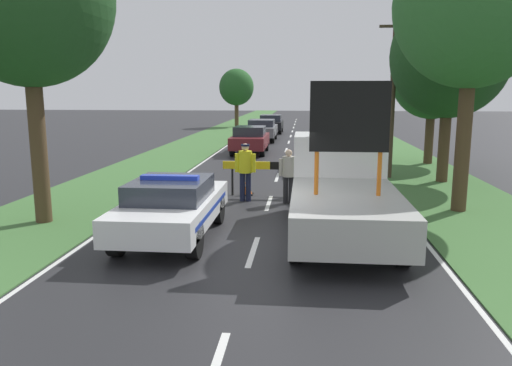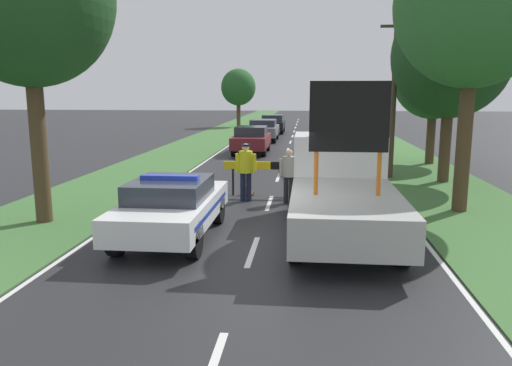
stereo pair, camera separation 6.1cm
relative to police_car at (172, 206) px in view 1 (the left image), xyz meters
name	(u,v)px [view 1 (the left image)]	position (x,y,z in m)	size (l,w,h in m)	color
ground_plane	(254,247)	(1.93, -0.54, -0.75)	(160.00, 160.00, 0.00)	#28282B
lane_markings	(287,149)	(1.93, 18.48, -0.74)	(7.63, 68.94, 0.01)	silver
grass_verge_left	(194,146)	(-3.86, 19.46, -0.73)	(3.85, 120.00, 0.03)	#427038
grass_verge_right	(384,148)	(7.72, 19.46, -0.73)	(3.85, 120.00, 0.03)	#427038
police_car	(172,206)	(0.00, 0.00, 0.00)	(1.86, 4.51, 1.48)	white
work_truck	(342,188)	(3.87, 0.88, 0.33)	(2.30, 5.92, 3.52)	white
road_barrier	(270,168)	(1.89, 4.89, 0.17)	(3.04, 0.08, 1.11)	black
police_officer	(245,167)	(1.19, 4.08, 0.31)	(0.64, 0.40, 1.77)	#191E38
pedestrian_civilian	(289,172)	(2.51, 3.92, 0.21)	(0.58, 0.37, 1.63)	#232326
traffic_cone_near_police	(247,186)	(1.13, 5.04, -0.47)	(0.40, 0.40, 0.56)	black
traffic_cone_centre_front	(202,184)	(-0.45, 5.45, -0.50)	(0.36, 0.36, 0.51)	black
queued_car_hatch_blue	(320,152)	(3.66, 10.57, 0.01)	(1.82, 4.10, 1.50)	navy
queued_car_wagon_maroon	(250,139)	(0.02, 16.07, 0.02)	(1.82, 4.16, 1.48)	maroon
queued_car_suv_grey	(262,129)	(0.07, 23.11, 0.05)	(1.89, 4.62, 1.47)	slate
queued_car_sedan_black	(271,123)	(0.23, 29.96, 0.03)	(1.85, 4.20, 1.48)	black
roadside_tree_near_left	(236,87)	(-3.52, 36.78, 2.98)	(3.27, 3.27, 5.47)	#4C3823
roadside_tree_near_right	(450,57)	(8.07, 8.01, 3.80)	(4.18, 4.18, 6.76)	#4C3823
roadside_tree_mid_right	(433,76)	(8.70, 12.85, 3.27)	(3.73, 3.73, 6.00)	#4C3823
roadside_tree_far_left	(473,6)	(7.30, 3.30, 4.78)	(4.13, 4.13, 7.72)	#4C3823
utility_pole	(393,93)	(6.26, 8.72, 2.53)	(1.20, 0.20, 6.33)	#473828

